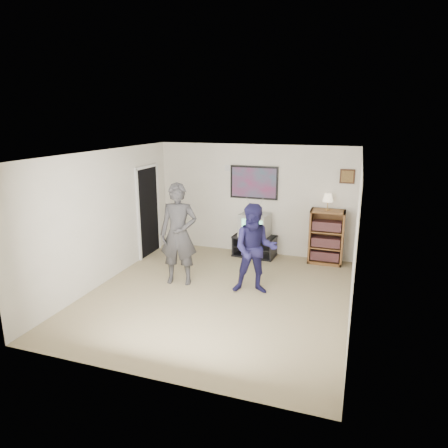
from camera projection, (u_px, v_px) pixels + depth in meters
The scene contains 13 objects.
room_shell at pixel (224, 223), 7.13m from camera, with size 4.51×5.00×2.51m.
media_stand at pixel (255, 246), 9.09m from camera, with size 0.98×0.60×0.47m.
crt_television at pixel (255, 225), 8.96m from camera, with size 0.61×0.52×0.52m, color #9B9C97, non-canonical shape.
bookshelf at pixel (326, 237), 8.56m from camera, with size 0.72×0.41×1.18m, color brown, non-canonical shape.
table_lamp at pixel (328, 202), 8.40m from camera, with size 0.22×0.22×0.35m, color #FAE4BE, non-canonical shape.
person_tall at pixel (179, 234), 7.43m from camera, with size 0.70×0.46×1.93m, color #323235.
person_short at pixel (255, 249), 7.04m from camera, with size 0.80×0.62×1.64m, color #1D1A49.
controller_left at pixel (182, 218), 7.58m from camera, with size 0.04×0.13×0.04m, color white.
controller_right at pixel (258, 237), 7.19m from camera, with size 0.03×0.12×0.03m, color white.
poster at pixel (254, 183), 8.98m from camera, with size 1.10×0.03×0.75m, color black.
air_vent at pixel (231, 168), 9.08m from camera, with size 0.28×0.02×0.14m, color white.
small_picture at pixel (347, 176), 8.31m from camera, with size 0.30×0.03×0.30m, color black.
doorway at pixel (148, 212), 9.03m from camera, with size 0.03×0.85×2.00m, color black.
Camera 1 is at (2.20, -6.19, 3.08)m, focal length 32.00 mm.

